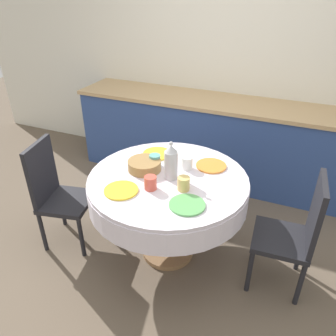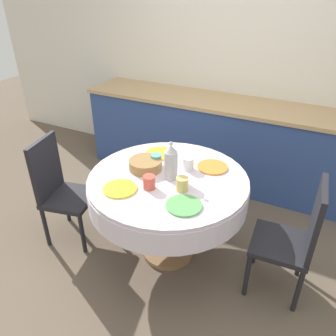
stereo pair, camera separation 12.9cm
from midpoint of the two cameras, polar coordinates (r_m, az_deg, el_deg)
ground_plane at (r=2.96m, az=-1.29°, el=-14.40°), size 12.00×12.00×0.00m
wall_back at (r=3.84m, az=9.78°, el=18.07°), size 7.00×0.05×2.60m
kitchen_counter at (r=3.79m, az=7.42°, el=4.84°), size 3.24×0.64×0.94m
dining_table at (r=2.55m, az=-1.45°, el=-4.05°), size 1.23×1.23×0.77m
chair_left at (r=2.51m, az=19.91°, el=-10.37°), size 0.42×0.42×0.96m
chair_right at (r=2.95m, az=-20.05°, el=-3.82°), size 0.48×0.48×0.96m
plate_near_left at (r=2.35m, az=-9.73°, el=-3.86°), size 0.24×0.24×0.01m
cup_near_left at (r=2.33m, az=-4.66°, el=-2.61°), size 0.09×0.09×0.10m
plate_near_right at (r=2.18m, az=1.65°, el=-6.45°), size 0.24×0.24×0.01m
cup_near_right at (r=2.31m, az=1.14°, el=-2.76°), size 0.09×0.09×0.10m
plate_far_left at (r=2.80m, az=-3.22°, el=2.49°), size 0.24×0.24×0.01m
cup_far_left at (r=2.61m, az=-3.73°, el=1.28°), size 0.09×0.09×0.10m
plate_far_right at (r=2.63m, az=6.13°, el=0.38°), size 0.24×0.24×0.01m
cup_far_right at (r=2.57m, az=1.90°, el=0.89°), size 0.09×0.09×0.10m
coffee_carafe at (r=2.41m, az=-0.98°, el=1.00°), size 0.10×0.10×0.30m
bread_basket at (r=2.57m, az=-5.55°, el=0.46°), size 0.26×0.26×0.08m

